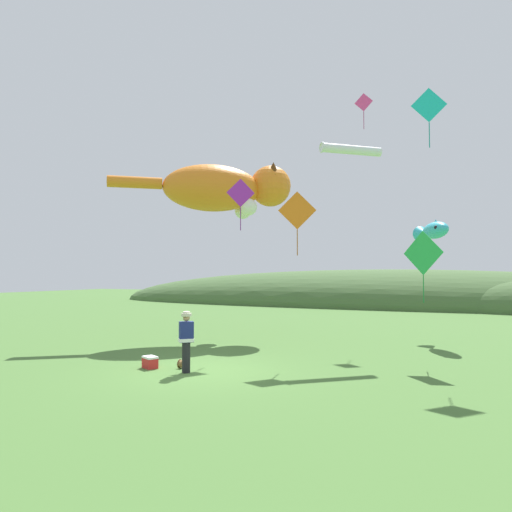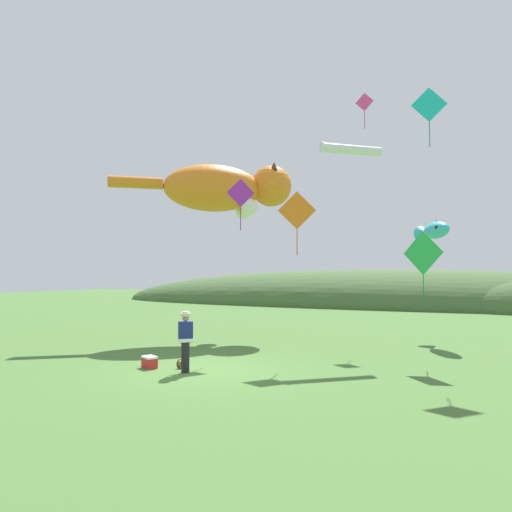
{
  "view_description": "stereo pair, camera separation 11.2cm",
  "coord_description": "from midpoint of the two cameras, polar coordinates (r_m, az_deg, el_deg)",
  "views": [
    {
      "loc": [
        7.14,
        -11.68,
        2.84
      ],
      "look_at": [
        0.0,
        4.0,
        3.56
      ],
      "focal_mm": 32.0,
      "sensor_mm": 36.0,
      "label": 1
    },
    {
      "loc": [
        7.24,
        -11.63,
        2.84
      ],
      "look_at": [
        0.0,
        4.0,
        3.56
      ],
      "focal_mm": 32.0,
      "sensor_mm": 36.0,
      "label": 2
    }
  ],
  "objects": [
    {
      "name": "kite_fish_windsock",
      "position": [
        21.81,
        21.42,
        2.96
      ],
      "size": [
        1.88,
        2.8,
        0.85
      ],
      "color": "#33B2CC"
    },
    {
      "name": "kite_diamond_violet",
      "position": [
        17.57,
        -1.75,
        7.83
      ],
      "size": [
        0.91,
        0.63,
        1.99
      ],
      "color": "purple"
    },
    {
      "name": "kite_giant_cat",
      "position": [
        22.2,
        -3.67,
        8.36
      ],
      "size": [
        7.24,
        5.92,
        2.63
      ],
      "color": "orange"
    },
    {
      "name": "festival_attendant",
      "position": [
        13.68,
        -8.57,
        -10.29
      ],
      "size": [
        0.48,
        0.48,
        1.77
      ],
      "color": "black",
      "rests_on": "ground"
    },
    {
      "name": "ground_plane",
      "position": [
        13.99,
        -6.88,
        -14.09
      ],
      "size": [
        120.0,
        120.0,
        0.0
      ],
      "primitive_type": "plane",
      "color": "#477033"
    },
    {
      "name": "kite_diamond_orange",
      "position": [
        15.88,
        5.34,
        5.64
      ],
      "size": [
        1.24,
        0.49,
        2.22
      ],
      "color": "orange"
    },
    {
      "name": "picnic_cooler",
      "position": [
        14.65,
        -12.95,
        -12.79
      ],
      "size": [
        0.58,
        0.51,
        0.36
      ],
      "color": "red",
      "rests_on": "ground"
    },
    {
      "name": "distant_hill_ridge",
      "position": [
        43.81,
        17.59,
        -5.99
      ],
      "size": [
        58.1,
        14.0,
        6.72
      ],
      "color": "#426033",
      "rests_on": "ground"
    },
    {
      "name": "kite_diamond_pink",
      "position": [
        24.56,
        13.54,
        18.15
      ],
      "size": [
        0.92,
        0.04,
        1.82
      ],
      "color": "#E53F8C"
    },
    {
      "name": "kite_diamond_teal",
      "position": [
        17.92,
        21.0,
        17.2
      ],
      "size": [
        1.19,
        0.32,
        2.13
      ],
      "color": "#19BFBF"
    },
    {
      "name": "kite_tube_streamer",
      "position": [
        19.02,
        11.92,
        12.89
      ],
      "size": [
        2.23,
        1.98,
        0.44
      ],
      "color": "white"
    },
    {
      "name": "kite_spool",
      "position": [
        14.44,
        -9.14,
        -13.16
      ],
      "size": [
        0.15,
        0.27,
        0.27
      ],
      "color": "olive",
      "rests_on": "ground"
    },
    {
      "name": "kite_diamond_green",
      "position": [
        15.85,
        20.33,
        0.32
      ],
      "size": [
        1.29,
        0.71,
        2.35
      ],
      "color": "green"
    }
  ]
}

